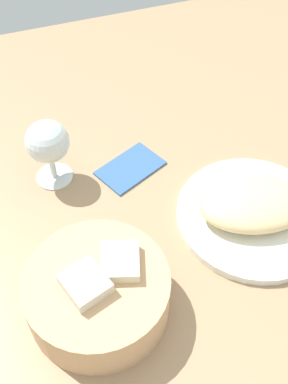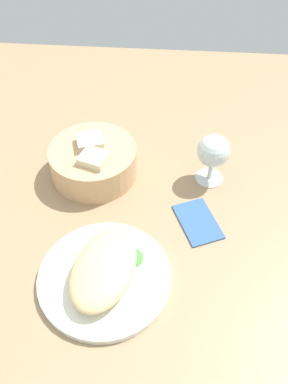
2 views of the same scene
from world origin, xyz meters
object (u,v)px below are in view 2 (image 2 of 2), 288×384
Objects in this scene: plate at (105,278)px; folded_napkin at (198,221)px; bread_basket at (94,161)px; wine_glass_near at (213,153)px.

folded_napkin is (14.58, -16.86, -0.30)cm from plate.
bread_basket is 1.73× the size of folded_napkin.
wine_glass_near is at bearing -35.47° from plate.
plate is 2.18× the size of folded_napkin.
wine_glass_near reaches higher than plate.
wine_glass_near is 14.90cm from folded_napkin.
plate is 22.30cm from folded_napkin.
plate is at bearing 107.29° from folded_napkin.
plate reaches higher than folded_napkin.
folded_napkin is (-12.23, -23.05, -3.42)cm from bread_basket.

